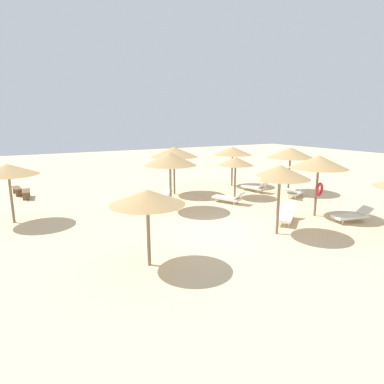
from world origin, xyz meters
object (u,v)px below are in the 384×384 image
Objects in this scene: parasol_7 at (147,197)px; parasol_2 at (319,162)px; parasol_9 at (174,152)px; lounger_0 at (158,197)px; parasol_0 at (170,159)px; lounger_3 at (255,187)px; parasol_3 at (233,151)px; lounger_6 at (295,192)px; lounger_2 at (353,215)px; lounger_1 at (286,216)px; lounger_5 at (229,198)px; parasol_8 at (8,170)px; bench_0 at (26,193)px; parasol_6 at (291,153)px; bench_1 at (17,190)px; parasol_1 at (280,172)px; parasol_5 at (236,161)px.

parasol_2 is at bearing 7.70° from parasol_7.
lounger_0 is (-1.90, -1.60, -2.44)m from parasol_9.
parasol_0 is 7.52m from lounger_3.
lounger_0 is at bearing 176.48° from lounger_3.
lounger_3 is (0.09, -2.50, -2.24)m from parasol_3.
parasol_3 is at bearing 103.39° from lounger_6.
lounger_1 is at bearing 150.99° from lounger_2.
parasol_9 is at bearing 114.40° from lounger_5.
parasol_7 is at bearing -172.30° from parasol_2.
parasol_3 is 1.03× the size of parasol_8.
lounger_0 is 10.33m from lounger_2.
parasol_9 is 2.01× the size of bench_0.
parasol_7 is at bearing -76.85° from bench_0.
parasol_3 is 14.31m from parasol_7.
lounger_2 is (2.78, -1.54, -0.00)m from lounger_1.
parasol_6 is 1.56× the size of lounger_3.
parasol_6 reaches higher than bench_1.
parasol_3 is 14.47m from parasol_8.
bench_1 is at bearing 130.33° from lounger_1.
parasol_2 is 14.65m from parasol_8.
bench_1 is (-10.87, 12.80, 0.03)m from lounger_1.
bench_0 is (-10.20, 7.16, 0.03)m from lounger_5.
bench_0 is at bearing 157.95° from parasol_9.
parasol_8 is at bearing 150.99° from lounger_2.
parasol_8 is at bearing 167.62° from parasol_0.
parasol_7 is at bearing -177.98° from parasol_1.
parasol_3 is 7.50m from lounger_0.
lounger_5 is at bearing -38.59° from bench_1.
parasol_2 is 6.50m from lounger_3.
parasol_1 reaches higher than lounger_6.
parasol_1 reaches higher than parasol_8.
lounger_3 is (14.39, -0.24, -2.21)m from parasol_8.
bench_1 is at bearing 151.91° from parasol_9.
lounger_3 is at bearing 26.59° from lounger_5.
lounger_0 reaches higher than lounger_1.
parasol_6 reaches higher than parasol_8.
parasol_7 is 8.38m from parasol_8.
bench_1 is at bearing 154.07° from lounger_3.
parasol_1 reaches higher than parasol_3.
parasol_1 is 1.50× the size of lounger_0.
lounger_0 is 1.04× the size of lounger_1.
parasol_5 is 7.42m from lounger_2.
parasol_0 is 11.07m from bench_1.
lounger_2 reaches higher than bench_0.
parasol_8 is 9.51m from parasol_9.
parasol_9 is at bearing 158.11° from lounger_3.
lounger_6 is (4.25, 3.46, -0.00)m from lounger_1.
lounger_5 reaches higher than bench_0.
lounger_1 is (1.90, -8.02, -2.44)m from parasol_9.
parasol_7 is at bearing -121.84° from parasol_0.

